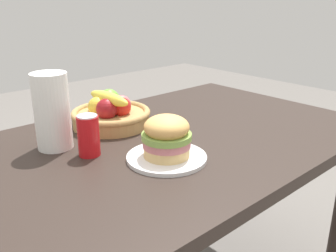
{
  "coord_description": "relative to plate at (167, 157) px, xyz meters",
  "views": [
    {
      "loc": [
        -0.82,
        -0.88,
        1.21
      ],
      "look_at": [
        -0.06,
        -0.04,
        0.81
      ],
      "focal_mm": 39.91,
      "sensor_mm": 36.0,
      "label": 1
    }
  ],
  "objects": [
    {
      "name": "dining_table",
      "position": [
        0.15,
        0.13,
        -0.11
      ],
      "size": [
        1.4,
        0.9,
        0.75
      ],
      "color": "#2D231E",
      "rests_on": "ground_plane"
    },
    {
      "name": "fruit_basket",
      "position": [
        0.05,
        0.36,
        0.04
      ],
      "size": [
        0.29,
        0.29,
        0.14
      ],
      "color": "tan",
      "rests_on": "dining_table"
    },
    {
      "name": "soda_can",
      "position": [
        -0.15,
        0.18,
        0.06
      ],
      "size": [
        0.07,
        0.07,
        0.13
      ],
      "color": "red",
      "rests_on": "dining_table"
    },
    {
      "name": "paper_towel_roll",
      "position": [
        -0.2,
        0.31,
        0.11
      ],
      "size": [
        0.11,
        0.11,
        0.24
      ],
      "primitive_type": "cylinder",
      "color": "white",
      "rests_on": "dining_table"
    },
    {
      "name": "sandwich",
      "position": [
        0.0,
        0.0,
        0.07
      ],
      "size": [
        0.15,
        0.15,
        0.12
      ],
      "color": "#E5BC75",
      "rests_on": "plate"
    },
    {
      "name": "plate",
      "position": [
        0.0,
        0.0,
        0.0
      ],
      "size": [
        0.24,
        0.24,
        0.01
      ],
      "primitive_type": "cylinder",
      "color": "white",
      "rests_on": "dining_table"
    }
  ]
}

